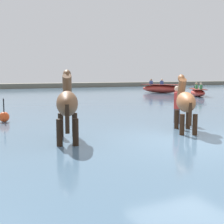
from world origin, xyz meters
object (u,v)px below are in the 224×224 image
(horse_trailing_chestnut, at_px, (185,103))
(boat_far_offshore, at_px, (198,92))
(person_spectator_far, at_px, (177,109))
(channel_buoy, at_px, (4,117))
(boat_distant_west, at_px, (162,89))
(horse_lead_bay, at_px, (67,105))

(horse_trailing_chestnut, bearing_deg, boat_far_offshore, 46.64)
(horse_trailing_chestnut, bearing_deg, person_spectator_far, 60.01)
(horse_trailing_chestnut, relative_size, channel_buoy, 2.49)
(boat_distant_west, xyz_separation_m, channel_buoy, (-14.92, -11.75, -0.21))
(boat_distant_west, relative_size, channel_buoy, 4.91)
(boat_distant_west, bearing_deg, horse_trailing_chestnut, -123.64)
(person_spectator_far, bearing_deg, boat_far_offshore, 45.16)
(boat_distant_west, xyz_separation_m, boat_far_offshore, (-0.07, -4.75, -0.10))
(horse_lead_bay, distance_m, boat_far_offshore, 17.56)
(person_spectator_far, bearing_deg, horse_trailing_chestnut, -119.99)
(boat_far_offshore, distance_m, channel_buoy, 16.41)
(boat_far_offshore, bearing_deg, channel_buoy, -154.78)
(boat_distant_west, bearing_deg, boat_far_offshore, -90.86)
(channel_buoy, bearing_deg, person_spectator_far, -28.14)
(horse_trailing_chestnut, xyz_separation_m, person_spectator_far, (0.77, 1.33, -0.32))
(horse_lead_bay, height_order, horse_trailing_chestnut, horse_lead_bay)
(channel_buoy, bearing_deg, horse_trailing_chestnut, -42.94)
(horse_trailing_chestnut, bearing_deg, boat_distant_west, 56.36)
(horse_trailing_chestnut, xyz_separation_m, channel_buoy, (-4.39, 4.08, -0.61))
(horse_lead_bay, relative_size, horse_trailing_chestnut, 1.06)
(horse_trailing_chestnut, bearing_deg, channel_buoy, 137.06)
(person_spectator_far, bearing_deg, horse_lead_bay, -166.03)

